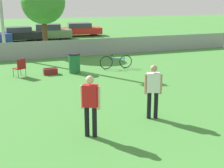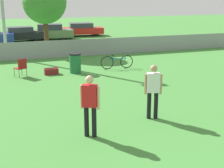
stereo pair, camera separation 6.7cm
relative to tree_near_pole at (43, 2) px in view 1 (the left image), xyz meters
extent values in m
cube|color=gray|center=(0.10, -1.95, -2.87)|extent=(26.62, 0.03, 1.10)
cylinder|color=slate|center=(13.41, -1.95, -2.82)|extent=(0.07, 0.07, 1.21)
cylinder|color=#4C331E|center=(0.00, 0.00, -2.25)|extent=(0.32, 0.32, 2.35)
sphere|color=#3D7F33|center=(0.00, 0.00, 0.02)|extent=(2.93, 2.93, 2.93)
cylinder|color=black|center=(-1.00, -14.03, -2.99)|extent=(0.13, 0.13, 0.87)
cylinder|color=black|center=(-0.82, -14.15, -2.99)|extent=(0.13, 0.13, 0.87)
cube|color=red|center=(-0.91, -14.09, -2.25)|extent=(0.45, 0.39, 0.60)
sphere|color=#D8AD8C|center=(-0.91, -14.09, -1.81)|extent=(0.22, 0.22, 0.22)
cylinder|color=#D8AD8C|center=(-1.11, -13.96, -2.30)|extent=(0.08, 0.08, 0.64)
cylinder|color=#D8AD8C|center=(-0.71, -14.21, -2.30)|extent=(0.08, 0.08, 0.64)
cylinder|color=black|center=(1.18, -13.43, -2.99)|extent=(0.13, 0.13, 0.87)
cylinder|color=black|center=(1.39, -13.50, -2.99)|extent=(0.13, 0.13, 0.87)
cube|color=silver|center=(1.29, -13.46, -2.25)|extent=(0.44, 0.33, 0.60)
sphere|color=tan|center=(1.29, -13.46, -1.81)|extent=(0.22, 0.22, 0.22)
cylinder|color=tan|center=(1.06, -13.39, -2.30)|extent=(0.08, 0.08, 0.64)
cylinder|color=tan|center=(1.51, -13.54, -2.30)|extent=(0.08, 0.08, 0.64)
cylinder|color=#333338|center=(-2.15, -6.10, -3.23)|extent=(0.02, 0.02, 0.39)
cylinder|color=#333338|center=(-2.51, -6.31, -3.23)|extent=(0.02, 0.02, 0.39)
cylinder|color=#333338|center=(-1.94, -6.47, -3.23)|extent=(0.02, 0.02, 0.39)
cylinder|color=#333338|center=(-2.31, -6.67, -3.23)|extent=(0.02, 0.02, 0.39)
cube|color=maroon|center=(-2.23, -6.39, -3.01)|extent=(0.63, 0.63, 0.03)
cube|color=maroon|center=(-2.12, -6.58, -2.76)|extent=(0.42, 0.25, 0.47)
torus|color=black|center=(2.26, -6.26, -3.07)|extent=(0.71, 0.10, 0.71)
torus|color=black|center=(3.34, -6.35, -3.07)|extent=(0.71, 0.10, 0.71)
cylinder|color=#195999|center=(2.80, -6.31, -2.88)|extent=(1.00, 0.12, 0.04)
cylinder|color=#195999|center=(2.56, -6.29, -2.88)|extent=(0.03, 0.03, 0.37)
cylinder|color=#195999|center=(3.25, -6.35, -2.88)|extent=(0.03, 0.03, 0.33)
cube|color=black|center=(2.56, -6.29, -2.68)|extent=(0.16, 0.07, 0.04)
cylinder|color=black|center=(3.25, -6.35, -2.72)|extent=(0.06, 0.44, 0.03)
cylinder|color=#1E6638|center=(0.46, -6.53, -2.96)|extent=(0.57, 0.57, 0.92)
cylinder|color=black|center=(0.46, -6.53, -2.46)|extent=(0.60, 0.60, 0.08)
cube|color=maroon|center=(-0.75, -6.42, -3.27)|extent=(0.68, 0.37, 0.31)
cube|color=black|center=(-0.75, -6.42, -3.10)|extent=(0.58, 0.04, 0.02)
cylinder|color=black|center=(-2.70, 6.82, -3.12)|extent=(0.62, 0.20, 0.61)
cylinder|color=black|center=(-2.75, 5.31, -3.12)|extent=(0.62, 0.20, 0.61)
cylinder|color=black|center=(-0.08, 7.83, -3.12)|extent=(0.62, 0.22, 0.61)
cylinder|color=black|center=(0.01, 6.37, -3.12)|extent=(0.62, 0.22, 0.61)
cylinder|color=black|center=(-2.60, 7.67, -3.12)|extent=(0.62, 0.22, 0.61)
cylinder|color=black|center=(-2.51, 6.20, -3.12)|extent=(0.62, 0.22, 0.61)
cube|color=black|center=(-1.29, 7.02, -2.92)|extent=(4.17, 1.95, 0.61)
cube|color=#2D333D|center=(-1.29, 7.02, -2.39)|extent=(2.21, 1.62, 0.46)
cylinder|color=black|center=(2.80, 8.07, -3.11)|extent=(0.64, 0.26, 0.62)
cylinder|color=black|center=(2.60, 6.60, -3.11)|extent=(0.64, 0.26, 0.62)
cylinder|color=black|center=(0.21, 8.43, -3.11)|extent=(0.64, 0.26, 0.62)
cylinder|color=black|center=(0.01, 6.95, -3.11)|extent=(0.64, 0.26, 0.62)
cube|color=#59724C|center=(1.41, 7.51, -2.89)|extent=(4.41, 2.27, 0.69)
cube|color=#2D333D|center=(1.41, 7.51, -2.29)|extent=(2.38, 1.79, 0.52)
cylinder|color=black|center=(6.21, 9.85, -3.09)|extent=(0.68, 0.26, 0.66)
cylinder|color=black|center=(6.02, 8.25, -3.09)|extent=(0.68, 0.26, 0.66)
cylinder|color=black|center=(3.54, 10.17, -3.09)|extent=(0.68, 0.26, 0.66)
cylinder|color=black|center=(3.35, 8.57, -3.09)|extent=(0.68, 0.26, 0.66)
cube|color=red|center=(4.78, 9.21, -2.90)|extent=(4.53, 2.34, 0.61)
cube|color=#2D333D|center=(4.78, 9.21, -2.36)|extent=(2.44, 1.87, 0.46)
camera|label=1|loc=(-3.09, -21.68, 0.24)|focal=50.00mm
camera|label=2|loc=(-3.02, -21.70, 0.24)|focal=50.00mm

